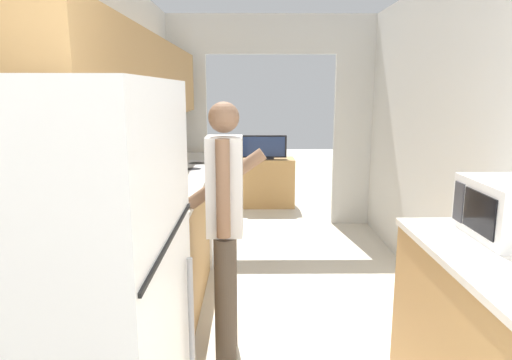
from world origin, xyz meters
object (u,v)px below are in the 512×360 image
Objects in this scene: person at (225,225)px; refrigerator at (57,349)px; microwave at (507,210)px; range_oven at (183,211)px; television at (264,147)px; tv_cabinet at (264,182)px.

refrigerator is at bearing 161.24° from person.
person is at bearing 161.58° from microwave.
range_oven is 2.17m from television.
microwave is at bearing -75.36° from television.
tv_cabinet is (0.85, 2.00, -0.12)m from range_oven.
refrigerator is at bearing -155.63° from microwave.
television is at bearing 66.53° from range_oven.
tv_cabinet is (0.79, 5.07, -0.49)m from refrigerator.
microwave reaches higher than tv_cabinet.
tv_cabinet is 0.51m from television.
television is (0.79, 5.02, 0.01)m from refrigerator.
person is at bearing 70.96° from refrigerator.
microwave is (1.94, -2.22, 0.59)m from range_oven.
range_oven is at bearing -113.03° from tv_cabinet.
range_oven is 1.65× the size of television.
range_oven is at bearing 91.17° from refrigerator.
person is 1.83× the size of tv_cabinet.
range_oven reaches higher than tv_cabinet.
refrigerator is 3.09m from range_oven.
range_oven is at bearing -113.47° from television.
microwave reaches higher than range_oven.
microwave is 0.58× the size of tv_cabinet.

